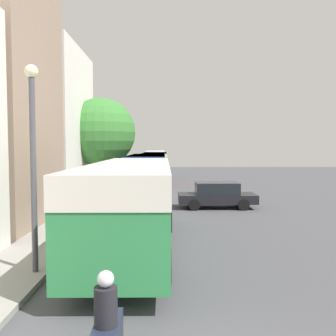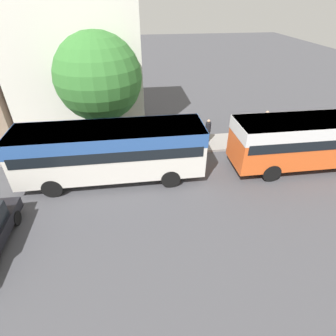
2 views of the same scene
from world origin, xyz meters
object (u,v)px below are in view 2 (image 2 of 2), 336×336
(pedestrian_near_curb, at_px, (208,131))
(pedestrian_walking_away, at_px, (265,123))
(bus_third_in_line, at_px, (317,136))
(bus_following, at_px, (110,147))

(pedestrian_near_curb, height_order, pedestrian_walking_away, pedestrian_walking_away)
(bus_third_in_line, bearing_deg, pedestrian_near_curb, -123.29)
(bus_following, distance_m, pedestrian_walking_away, 10.85)
(bus_third_in_line, height_order, pedestrian_walking_away, bus_third_in_line)
(pedestrian_near_curb, relative_size, pedestrian_walking_away, 0.90)
(bus_third_in_line, distance_m, pedestrian_walking_away, 4.12)
(bus_following, distance_m, bus_third_in_line, 11.22)
(pedestrian_near_curb, xyz_separation_m, pedestrian_walking_away, (-0.48, 4.16, 0.10))
(bus_following, height_order, pedestrian_walking_away, bus_following)
(bus_third_in_line, relative_size, pedestrian_near_curb, 5.89)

